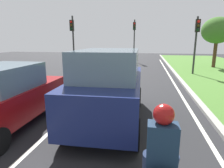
# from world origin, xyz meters

# --- Properties ---
(ground_plane) EXTENTS (60.00, 60.00, 0.00)m
(ground_plane) POSITION_xyz_m (0.00, 14.00, 0.00)
(ground_plane) COLOR #262628
(lane_line_center) EXTENTS (0.12, 32.00, 0.01)m
(lane_line_center) POSITION_xyz_m (-0.70, 14.00, 0.00)
(lane_line_center) COLOR silver
(lane_line_center) RESTS_ON ground
(lane_line_right_edge) EXTENTS (0.12, 32.00, 0.01)m
(lane_line_right_edge) POSITION_xyz_m (3.60, 14.00, 0.00)
(lane_line_right_edge) COLOR silver
(lane_line_right_edge) RESTS_ON ground
(curb_right) EXTENTS (0.24, 48.00, 0.12)m
(curb_right) POSITION_xyz_m (4.10, 14.00, 0.06)
(curb_right) COLOR #9E9B93
(curb_right) RESTS_ON ground
(car_suv_ahead) EXTENTS (2.09, 4.56, 2.28)m
(car_suv_ahead) POSITION_xyz_m (0.81, 8.41, 1.17)
(car_suv_ahead) COLOR navy
(car_suv_ahead) RESTS_ON ground
(car_sedan_left_lane) EXTENTS (1.89, 4.33, 1.86)m
(car_sedan_left_lane) POSITION_xyz_m (-2.13, 7.57, 0.92)
(car_sedan_left_lane) COLOR maroon
(car_sedan_left_lane) RESTS_ON ground
(rider_person) EXTENTS (0.50, 0.40, 1.16)m
(rider_person) POSITION_xyz_m (2.19, 5.20, 1.19)
(rider_person) COLOR #192D47
(rider_person) RESTS_ON ground
(traffic_light_near_right) EXTENTS (0.32, 0.50, 4.27)m
(traffic_light_near_right) POSITION_xyz_m (5.42, 18.07, 2.91)
(traffic_light_near_right) COLOR #2D2D2D
(traffic_light_near_right) RESTS_ON ground
(traffic_light_overhead_left) EXTENTS (0.32, 0.50, 4.63)m
(traffic_light_overhead_left) POSITION_xyz_m (-4.53, 18.85, 3.08)
(traffic_light_overhead_left) COLOR #2D2D2D
(traffic_light_overhead_left) RESTS_ON ground
(traffic_light_far_median) EXTENTS (0.32, 0.50, 5.00)m
(traffic_light_far_median) POSITION_xyz_m (0.25, 26.37, 3.35)
(traffic_light_far_median) COLOR #2D2D2D
(traffic_light_far_median) RESTS_ON ground
(tree_roadside_far) EXTENTS (2.81, 2.81, 4.68)m
(tree_roadside_far) POSITION_xyz_m (8.19, 22.47, 3.46)
(tree_roadside_far) COLOR #4C331E
(tree_roadside_far) RESTS_ON ground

